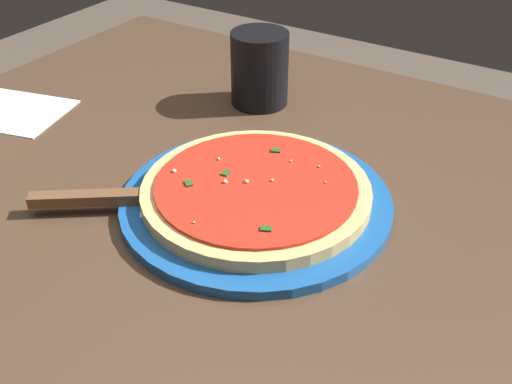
% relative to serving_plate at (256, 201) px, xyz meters
% --- Properties ---
extents(restaurant_table, '(1.05, 0.95, 0.76)m').
position_rel_serving_plate_xyz_m(restaurant_table, '(-0.06, -0.02, -0.14)').
color(restaurant_table, black).
rests_on(restaurant_table, ground_plane).
extents(serving_plate, '(0.32, 0.32, 0.01)m').
position_rel_serving_plate_xyz_m(serving_plate, '(0.00, 0.00, 0.00)').
color(serving_plate, '#195199').
rests_on(serving_plate, restaurant_table).
extents(pizza, '(0.27, 0.27, 0.02)m').
position_rel_serving_plate_xyz_m(pizza, '(-0.00, -0.00, 0.02)').
color(pizza, '#DBB26B').
rests_on(pizza, serving_plate).
extents(pizza_server, '(0.20, 0.16, 0.01)m').
position_rel_serving_plate_xyz_m(pizza_server, '(-0.13, -0.09, 0.01)').
color(pizza_server, silver).
rests_on(pizza_server, serving_plate).
extents(cup_tall_drink, '(0.09, 0.09, 0.11)m').
position_rel_serving_plate_xyz_m(cup_tall_drink, '(-0.14, 0.24, 0.05)').
color(cup_tall_drink, black).
rests_on(cup_tall_drink, restaurant_table).
extents(napkin_folded_right, '(0.18, 0.16, 0.00)m').
position_rel_serving_plate_xyz_m(napkin_folded_right, '(-0.44, 0.01, -0.01)').
color(napkin_folded_right, white).
rests_on(napkin_folded_right, restaurant_table).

